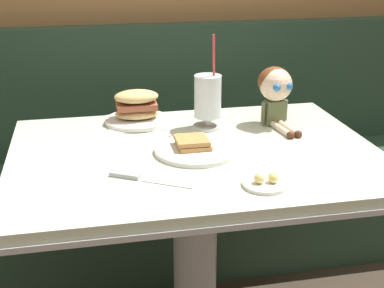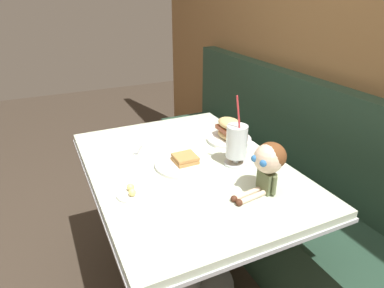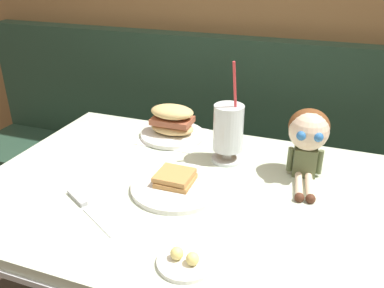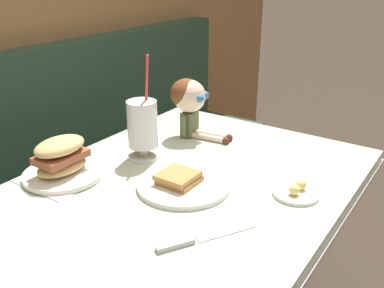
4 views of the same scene
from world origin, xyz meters
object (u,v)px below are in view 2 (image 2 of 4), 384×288
(milkshake_glass, at_px, (237,143))
(butter_saucer, at_px, (132,193))
(seated_doll, at_px, (268,161))
(sandwich_plate, at_px, (229,132))
(toast_plate, at_px, (184,163))
(butter_knife, at_px, (136,153))

(milkshake_glass, distance_m, butter_saucer, 0.48)
(seated_doll, bearing_deg, sandwich_plate, 166.13)
(toast_plate, height_order, sandwich_plate, sandwich_plate)
(milkshake_glass, bearing_deg, butter_saucer, -84.75)
(toast_plate, xyz_separation_m, seated_doll, (0.32, 0.19, 0.12))
(milkshake_glass, relative_size, butter_saucer, 2.63)
(sandwich_plate, bearing_deg, butter_knife, -96.58)
(milkshake_glass, height_order, sandwich_plate, milkshake_glass)
(milkshake_glass, relative_size, seated_doll, 1.40)
(seated_doll, bearing_deg, toast_plate, -148.44)
(toast_plate, relative_size, milkshake_glass, 0.79)
(toast_plate, relative_size, butter_saucer, 2.08)
(sandwich_plate, bearing_deg, toast_plate, -65.88)
(seated_doll, bearing_deg, milkshake_glass, 177.40)
(butter_saucer, relative_size, butter_knife, 0.57)
(butter_knife, height_order, seated_doll, seated_doll)
(milkshake_glass, distance_m, seated_doll, 0.23)
(sandwich_plate, height_order, seated_doll, seated_doll)
(milkshake_glass, distance_m, butter_knife, 0.47)
(butter_knife, bearing_deg, butter_saucer, -18.79)
(milkshake_glass, xyz_separation_m, sandwich_plate, (-0.22, 0.10, -0.05))
(toast_plate, distance_m, butter_saucer, 0.30)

